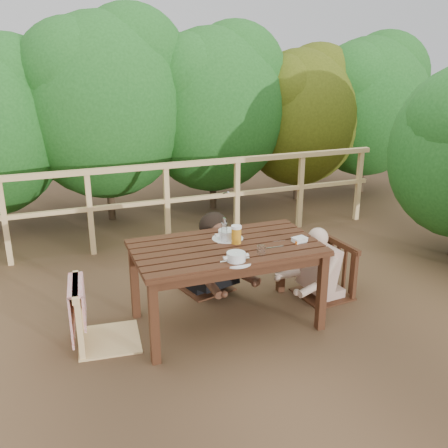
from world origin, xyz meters
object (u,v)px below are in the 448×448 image
object	(u,v)px
woman	(204,228)
soup_far	(228,235)
beer_glass	(236,235)
chair_far	(205,246)
soup_near	(236,258)
bottle	(224,231)
chair_left	(105,284)
butter_tub	(299,240)
bread_roll	(236,254)
tumbler	(261,251)
chair_right	(325,249)
table	(226,285)
diner_right	(329,239)

from	to	relation	value
woman	soup_far	world-z (taller)	woman
soup_far	beer_glass	world-z (taller)	beer_glass
chair_far	soup_far	size ratio (longest dim) A/B	3.39
soup_near	soup_far	world-z (taller)	soup_far
soup_near	bottle	bearing A→B (deg)	82.55
chair_left	butter_tub	world-z (taller)	chair_left
bread_roll	tumbler	size ratio (longest dim) A/B	1.51
chair_far	chair_right	distance (m)	1.15
chair_far	beer_glass	xyz separation A→B (m)	(0.05, -0.68, 0.34)
bottle	tumbler	bearing A→B (deg)	-61.37
soup_near	bread_roll	world-z (taller)	soup_near
chair_right	soup_far	world-z (taller)	chair_right
chair_left	bottle	world-z (taller)	chair_left
woman	butter_tub	size ratio (longest dim) A/B	10.46
table	chair_left	size ratio (longest dim) A/B	1.50
chair_right	butter_tub	world-z (taller)	chair_right
soup_far	tumbler	world-z (taller)	soup_far
bottle	diner_right	bearing A→B (deg)	4.78
diner_right	woman	bearing A→B (deg)	55.94
beer_glass	butter_tub	size ratio (longest dim) A/B	1.39
chair_far	bottle	xyz separation A→B (m)	(-0.03, -0.63, 0.37)
chair_right	bread_roll	size ratio (longest dim) A/B	7.73
beer_glass	bottle	xyz separation A→B (m)	(-0.09, 0.06, 0.03)
chair_right	beer_glass	distance (m)	1.03
butter_tub	bread_roll	bearing A→B (deg)	178.37
diner_right	table	bearing A→B (deg)	91.89
table	tumbler	size ratio (longest dim) A/B	18.75
chair_far	diner_right	world-z (taller)	diner_right
diner_right	soup_near	distance (m)	1.25
chair_right	table	bearing A→B (deg)	-87.88
table	bottle	size ratio (longest dim) A/B	6.77
chair_right	beer_glass	xyz separation A→B (m)	(-0.97, -0.15, 0.32)
tumbler	beer_glass	bearing A→B (deg)	109.32
beer_glass	chair_left	bearing A→B (deg)	177.42
chair_far	butter_tub	distance (m)	1.05
beer_glass	bread_roll	bearing A→B (deg)	-112.85
tumbler	butter_tub	distance (m)	0.44
chair_left	diner_right	distance (m)	2.10
chair_right	bread_roll	xyz separation A→B (m)	(-1.08, -0.42, 0.27)
chair_far	bottle	bearing A→B (deg)	-108.66
woman	chair_left	bearing A→B (deg)	16.31
chair_right	butter_tub	xyz separation A→B (m)	(-0.45, -0.30, 0.26)
beer_glass	tumbler	size ratio (longest dim) A/B	2.05
soup_near	beer_glass	size ratio (longest dim) A/B	1.47
diner_right	beer_glass	distance (m)	1.03
diner_right	bottle	world-z (taller)	diner_right
butter_tub	soup_far	bearing A→B (deg)	139.73
chair_right	soup_far	bearing A→B (deg)	-95.42
bread_roll	beer_glass	distance (m)	0.30
chair_far	bread_roll	bearing A→B (deg)	-109.33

